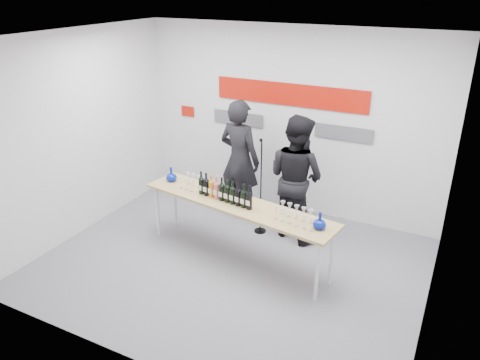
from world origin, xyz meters
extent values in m
plane|color=slate|center=(0.00, 0.00, 0.00)|extent=(5.00, 5.00, 0.00)
cube|color=silver|center=(0.00, 2.00, 1.50)|extent=(5.00, 0.04, 3.00)
cube|color=#B01407|center=(0.00, 1.97, 1.95)|extent=(2.50, 0.02, 0.35)
cube|color=#59595E|center=(-0.90, 1.97, 1.45)|extent=(0.90, 0.02, 0.22)
cube|color=#59595E|center=(0.90, 1.97, 1.45)|extent=(0.90, 0.02, 0.22)
cube|color=#B01407|center=(-1.90, 1.97, 1.45)|extent=(0.25, 0.02, 0.18)
cube|color=tan|center=(-0.01, 0.18, 0.84)|extent=(2.91, 1.01, 0.04)
cylinder|color=silver|center=(-1.35, 0.21, 0.41)|extent=(0.05, 0.05, 0.82)
cylinder|color=silver|center=(1.28, -0.21, 0.41)|extent=(0.05, 0.05, 0.82)
cylinder|color=silver|center=(-1.29, 0.58, 0.41)|extent=(0.05, 0.05, 0.82)
cylinder|color=silver|center=(1.34, 0.16, 0.41)|extent=(0.05, 0.05, 0.82)
imported|color=black|center=(-0.56, 1.36, 0.97)|extent=(0.77, 0.56, 1.94)
imported|color=black|center=(0.46, 1.17, 0.94)|extent=(1.10, 0.97, 1.88)
cylinder|color=black|center=(-0.02, 1.00, 0.01)|extent=(0.18, 0.18, 0.02)
cylinder|color=black|center=(-0.02, 1.00, 0.74)|extent=(0.02, 0.02, 1.48)
sphere|color=black|center=(-0.02, 0.97, 1.50)|extent=(0.05, 0.05, 0.05)
camera|label=1|loc=(2.57, -4.79, 3.62)|focal=35.00mm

